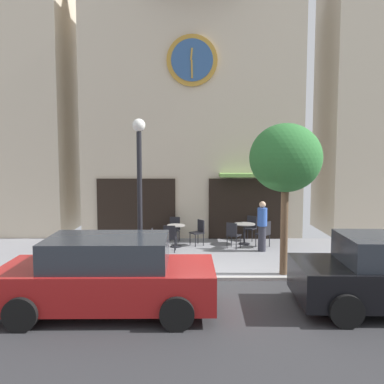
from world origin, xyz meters
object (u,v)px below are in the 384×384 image
(cafe_table_near_curb, at_px, (123,242))
(pedestrian_blue, at_px, (262,226))
(parked_car_red, at_px, (108,275))
(street_lamp, at_px, (140,193))
(cafe_chair_right_end, at_px, (199,230))
(cafe_chair_by_entrance, at_px, (265,232))
(cafe_chair_curbside, at_px, (149,241))
(cafe_chair_under_awning, at_px, (174,227))
(cafe_chair_facing_street, at_px, (170,236))
(cafe_table_leftmost, at_px, (176,232))
(street_tree, at_px, (286,159))
(cafe_chair_near_tree, at_px, (233,233))
(cafe_table_near_door, at_px, (244,229))
(cafe_chair_near_lamp, at_px, (251,226))
(cafe_chair_outer, at_px, (94,245))

(cafe_table_near_curb, relative_size, pedestrian_blue, 0.45)
(parked_car_red, bearing_deg, street_lamp, 85.70)
(cafe_chair_right_end, bearing_deg, cafe_chair_by_entrance, -8.13)
(cafe_chair_right_end, bearing_deg, cafe_chair_curbside, -132.25)
(cafe_chair_right_end, relative_size, cafe_chair_under_awning, 1.00)
(cafe_chair_facing_street, xyz_separation_m, cafe_chair_right_end, (0.97, 1.04, 0.00))
(cafe_table_leftmost, distance_m, cafe_chair_right_end, 0.84)
(street_tree, height_order, cafe_chair_near_tree, street_tree)
(cafe_chair_under_awning, bearing_deg, pedestrian_blue, -26.86)
(cafe_table_near_door, xyz_separation_m, cafe_chair_near_tree, (-0.48, -0.68, -0.02))
(parked_car_red, bearing_deg, cafe_table_near_curb, 95.68)
(cafe_chair_facing_street, height_order, cafe_chair_curbside, same)
(cafe_chair_right_end, bearing_deg, cafe_table_leftmost, -161.00)
(street_lamp, xyz_separation_m, cafe_chair_facing_street, (0.73, 1.87, -1.60))
(cafe_table_leftmost, bearing_deg, cafe_table_near_door, 9.51)
(pedestrian_blue, bearing_deg, street_lamp, -152.03)
(cafe_chair_under_awning, relative_size, cafe_chair_near_tree, 1.00)
(street_lamp, height_order, cafe_table_near_door, street_lamp)
(cafe_table_near_door, distance_m, cafe_chair_curbside, 3.72)
(street_lamp, xyz_separation_m, pedestrian_blue, (3.79, 2.01, -1.27))
(cafe_table_near_door, bearing_deg, cafe_chair_facing_street, -155.70)
(cafe_chair_by_entrance, bearing_deg, cafe_table_near_curb, -160.88)
(cafe_chair_under_awning, height_order, pedestrian_blue, pedestrian_blue)
(cafe_table_near_curb, bearing_deg, street_tree, -18.92)
(street_tree, bearing_deg, cafe_chair_near_tree, 109.80)
(cafe_chair_facing_street, bearing_deg, cafe_chair_by_entrance, 12.41)
(cafe_table_near_curb, bearing_deg, cafe_chair_near_lamp, 32.80)
(cafe_chair_near_tree, relative_size, pedestrian_blue, 0.54)
(cafe_table_leftmost, bearing_deg, cafe_chair_facing_street, -103.18)
(cafe_chair_curbside, relative_size, cafe_chair_near_tree, 1.00)
(street_lamp, xyz_separation_m, cafe_chair_by_entrance, (3.99, 2.59, -1.60))
(parked_car_red, bearing_deg, cafe_chair_curbside, 85.29)
(cafe_table_leftmost, height_order, cafe_chair_under_awning, cafe_chair_under_awning)
(cafe_chair_near_tree, bearing_deg, cafe_chair_right_end, 154.64)
(cafe_chair_outer, height_order, cafe_chair_under_awning, same)
(cafe_chair_near_tree, distance_m, pedestrian_blue, 1.05)
(cafe_chair_outer, height_order, cafe_chair_right_end, same)
(street_lamp, bearing_deg, street_tree, -8.59)
(street_tree, relative_size, cafe_table_leftmost, 5.21)
(cafe_table_leftmost, height_order, cafe_chair_right_end, cafe_chair_right_end)
(cafe_table_near_curb, relative_size, cafe_table_leftmost, 0.98)
(cafe_chair_facing_street, xyz_separation_m, parked_car_red, (-0.97, -5.08, 0.23))
(cafe_chair_facing_street, relative_size, cafe_chair_curbside, 1.00)
(cafe_table_near_curb, distance_m, cafe_chair_curbside, 0.80)
(cafe_chair_near_tree, height_order, pedestrian_blue, pedestrian_blue)
(street_tree, height_order, cafe_chair_under_awning, street_tree)
(cafe_chair_by_entrance, height_order, cafe_chair_near_tree, same)
(cafe_chair_under_awning, height_order, parked_car_red, parked_car_red)
(cafe_chair_near_tree, bearing_deg, cafe_table_leftmost, 171.94)
(cafe_chair_facing_street, relative_size, pedestrian_blue, 0.54)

